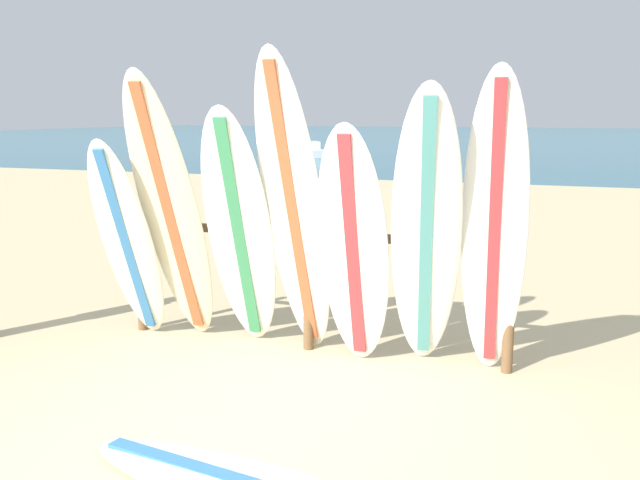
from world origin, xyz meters
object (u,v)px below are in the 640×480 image
(surfboard_leaning_center_right, at_px, (353,248))
(small_boat_offshore, at_px, (311,151))
(surfboard_leaning_left, at_px, (171,214))
(surfboard_leaning_far_right, at_px, (495,229))
(surfboard_leaning_far_left, at_px, (128,243))
(surfboard_rack, at_px, (308,262))
(surfboard_leaning_center, at_px, (294,210))
(surfboard_leaning_right, at_px, (426,235))
(surfboard_leaning_center_left, at_px, (240,232))

(surfboard_leaning_center_right, relative_size, small_boat_offshore, 0.67)
(small_boat_offshore, bearing_deg, surfboard_leaning_left, -72.08)
(surfboard_leaning_far_right, bearing_deg, surfboard_leaning_center_right, -175.90)
(surfboard_leaning_far_left, bearing_deg, surfboard_leaning_far_right, 3.21)
(surfboard_leaning_center_right, height_order, surfboard_leaning_far_right, surfboard_leaning_far_right)
(surfboard_rack, bearing_deg, surfboard_leaning_center_right, -33.85)
(surfboard_leaning_far_right, relative_size, small_boat_offshore, 0.80)
(surfboard_leaning_center_right, bearing_deg, surfboard_rack, 146.15)
(surfboard_leaning_center, relative_size, surfboard_leaning_right, 1.12)
(small_boat_offshore, bearing_deg, surfboard_leaning_far_right, -66.85)
(surfboard_leaning_center_right, bearing_deg, surfboard_leaning_center_left, 178.12)
(surfboard_leaning_center_left, bearing_deg, surfboard_rack, 31.93)
(surfboard_leaning_right, bearing_deg, surfboard_leaning_center_left, 177.85)
(surfboard_leaning_center, bearing_deg, surfboard_leaning_left, -176.01)
(surfboard_leaning_left, xyz_separation_m, surfboard_leaning_right, (2.17, 0.05, -0.06))
(surfboard_leaning_center_right, relative_size, surfboard_leaning_far_right, 0.83)
(surfboard_leaning_far_left, xyz_separation_m, surfboard_leaning_center_left, (1.02, 0.13, 0.13))
(surfboard_leaning_left, xyz_separation_m, surfboard_leaning_center_right, (1.59, 0.08, -0.20))
(surfboard_leaning_center_right, xyz_separation_m, surfboard_leaning_far_right, (1.07, 0.08, 0.20))
(surfboard_leaning_center_left, bearing_deg, surfboard_leaning_center, -3.76)
(surfboard_leaning_center_left, height_order, surfboard_leaning_center_right, surfboard_leaning_center_left)
(surfboard_leaning_center, bearing_deg, surfboard_rack, 91.48)
(surfboard_leaning_center_right, relative_size, surfboard_leaning_right, 0.87)
(surfboard_leaning_center_left, bearing_deg, surfboard_leaning_right, -2.15)
(surfboard_rack, bearing_deg, small_boat_offshore, 110.33)
(surfboard_leaning_left, relative_size, surfboard_leaning_center_left, 1.13)
(small_boat_offshore, bearing_deg, surfboard_rack, -69.67)
(surfboard_leaning_center_left, height_order, small_boat_offshore, surfboard_leaning_center_left)
(surfboard_leaning_left, distance_m, surfboard_leaning_center, 1.10)
(surfboard_leaning_left, distance_m, surfboard_leaning_right, 2.17)
(surfboard_leaning_far_right, bearing_deg, surfboard_leaning_left, -176.71)
(surfboard_rack, xyz_separation_m, surfboard_leaning_left, (-1.08, -0.42, 0.42))
(surfboard_leaning_center_right, distance_m, surfboard_leaning_right, 0.60)
(surfboard_leaning_center_left, distance_m, surfboard_leaning_far_right, 2.08)
(surfboard_rack, relative_size, surfboard_leaning_far_left, 1.88)
(surfboard_leaning_center_left, bearing_deg, surfboard_leaning_far_right, 1.21)
(surfboard_rack, distance_m, surfboard_leaning_center, 0.60)
(surfboard_leaning_left, height_order, surfboard_leaning_center_right, surfboard_leaning_left)
(surfboard_leaning_center_left, distance_m, surfboard_leaning_center_right, 1.01)
(surfboard_leaning_far_right, bearing_deg, surfboard_leaning_center, -177.19)
(surfboard_leaning_left, xyz_separation_m, surfboard_leaning_center_left, (0.59, 0.11, -0.14))
(surfboard_leaning_far_left, distance_m, surfboard_leaning_far_right, 3.11)
(surfboard_rack, distance_m, surfboard_leaning_far_right, 1.66)
(surfboard_leaning_far_right, bearing_deg, surfboard_leaning_far_left, -176.79)
(surfboard_leaning_left, bearing_deg, surfboard_leaning_center, 3.99)
(surfboard_leaning_left, bearing_deg, surfboard_leaning_center_right, 2.75)
(surfboard_leaning_right, height_order, surfboard_leaning_far_right, surfboard_leaning_far_right)
(surfboard_leaning_center_right, xyz_separation_m, surfboard_leaning_right, (0.58, -0.03, 0.14))
(small_boat_offshore, bearing_deg, surfboard_leaning_center_left, -70.85)
(small_boat_offshore, bearing_deg, surfboard_leaning_right, -67.85)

